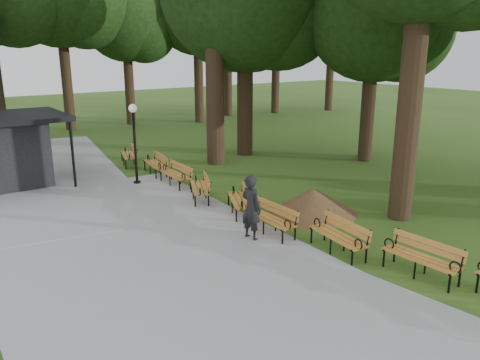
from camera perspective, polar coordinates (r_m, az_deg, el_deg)
ground at (r=11.90m, az=14.45°, el=-10.27°), size 100.00×100.00×0.00m
path at (r=11.78m, az=-10.32°, el=-10.13°), size 12.00×38.00×0.06m
person at (r=12.90m, az=1.36°, el=-3.33°), size 0.53×0.72×1.82m
lamp_post at (r=18.42m, az=-12.57°, el=6.21°), size 0.32×0.32×3.08m
dirt_mound at (r=15.14m, az=8.71°, el=-2.52°), size 2.55×2.55×0.88m
bench_2 at (r=11.77m, az=20.82°, el=-8.78°), size 0.74×1.93×0.88m
bench_3 at (r=12.47m, az=11.62°, el=-6.65°), size 0.91×1.97×0.88m
bench_4 at (r=13.44m, az=3.58°, el=-4.71°), size 0.66×1.91×0.88m
bench_5 at (r=15.05m, az=-0.10°, el=-2.44°), size 1.42×1.99×0.88m
bench_6 at (r=16.44m, az=-4.87°, el=-0.93°), size 1.41×1.99×0.88m
bench_7 at (r=18.22m, az=-7.78°, el=0.62°), size 0.73×1.93×0.88m
bench_8 at (r=20.05m, az=-10.11°, el=1.89°), size 0.95×1.98×0.88m
bench_9 at (r=21.93m, az=-13.18°, el=2.89°), size 1.16×2.00×0.88m
lawn_tree_1 at (r=22.56m, az=15.86°, el=18.75°), size 6.05×6.05×9.63m
lawn_tree_5 at (r=23.29m, az=15.76°, el=19.84°), size 5.66×5.66×9.93m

